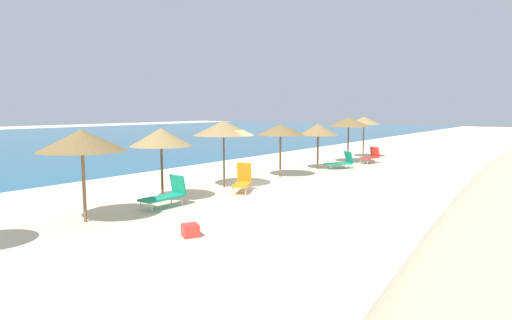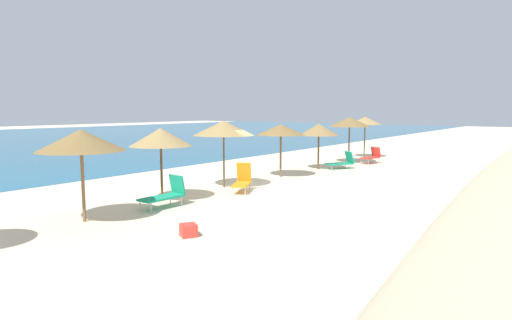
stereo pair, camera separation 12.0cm
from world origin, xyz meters
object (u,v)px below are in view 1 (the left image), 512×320
beach_umbrella_5 (280,130)px  beach_umbrella_6 (318,130)px  beach_umbrella_7 (349,122)px  lounge_chair_4 (341,162)px  lounge_chair_1 (166,194)px  beach_umbrella_3 (161,137)px  lounge_chair_2 (243,180)px  beach_umbrella_8 (364,121)px  beach_umbrella_2 (82,141)px  beach_umbrella_4 (224,128)px  lounge_chair_3 (371,156)px  cooler_box (190,230)px

beach_umbrella_5 → beach_umbrella_6: (3.63, -0.15, -0.12)m
beach_umbrella_5 → beach_umbrella_7: size_ratio=0.91×
beach_umbrella_6 → lounge_chair_4: bearing=-47.6°
beach_umbrella_5 → lounge_chair_1: (-8.09, -0.62, -1.90)m
beach_umbrella_3 → lounge_chair_1: (-0.62, -0.89, -1.90)m
beach_umbrella_5 → lounge_chair_2: 4.79m
beach_umbrella_7 → beach_umbrella_8: (3.59, 0.49, -0.01)m
beach_umbrella_2 → beach_umbrella_4: bearing=3.8°
beach_umbrella_2 → beach_umbrella_3: beach_umbrella_2 is taller
beach_umbrella_4 → beach_umbrella_5: 4.00m
beach_umbrella_4 → lounge_chair_1: size_ratio=1.77×
lounge_chair_1 → lounge_chair_3: (16.01, -0.95, 0.01)m
beach_umbrella_8 → lounge_chair_3: beach_umbrella_8 is taller
beach_umbrella_3 → lounge_chair_3: bearing=-6.8°
beach_umbrella_8 → lounge_chair_1: beach_umbrella_8 is taller
beach_umbrella_4 → lounge_chair_2: beach_umbrella_4 is taller
beach_umbrella_2 → lounge_chair_4: 15.62m
lounge_chair_3 → cooler_box: (-18.03, -2.22, -0.29)m
cooler_box → beach_umbrella_4: bearing=33.6°
beach_umbrella_5 → beach_umbrella_4: bearing=175.9°
beach_umbrella_5 → cooler_box: 11.01m
beach_umbrella_8 → lounge_chair_2: bearing=-175.6°
beach_umbrella_2 → lounge_chair_4: size_ratio=1.64×
beach_umbrella_2 → beach_umbrella_8: bearing=0.9°
beach_umbrella_2 → beach_umbrella_6: size_ratio=1.08×
lounge_chair_2 → cooler_box: lounge_chair_2 is taller
lounge_chair_1 → lounge_chair_3: size_ratio=1.06×
beach_umbrella_6 → lounge_chair_3: size_ratio=1.67×
beach_umbrella_5 → beach_umbrella_8: (10.87, 0.18, 0.22)m
beach_umbrella_2 → lounge_chair_4: beach_umbrella_2 is taller
beach_umbrella_6 → lounge_chair_2: 8.16m
lounge_chair_3 → cooler_box: lounge_chair_3 is taller
beach_umbrella_7 → lounge_chair_4: bearing=-162.8°
beach_umbrella_4 → lounge_chair_2: 2.46m
beach_umbrella_5 → beach_umbrella_8: beach_umbrella_8 is taller
lounge_chair_1 → beach_umbrella_3: bearing=-33.9°
beach_umbrella_3 → beach_umbrella_7: 14.78m
beach_umbrella_7 → lounge_chair_3: (0.63, -1.26, -2.12)m
lounge_chair_4 → beach_umbrella_7: bearing=-41.2°
beach_umbrella_3 → lounge_chair_2: size_ratio=1.85×
lounge_chair_2 → lounge_chair_3: (12.22, -0.58, -0.03)m
beach_umbrella_5 → beach_umbrella_6: bearing=-2.3°
beach_umbrella_8 → lounge_chair_3: bearing=-149.5°
lounge_chair_4 → cooler_box: bearing=131.7°
lounge_chair_1 → cooler_box: (-2.02, -3.16, -0.29)m
beach_umbrella_3 → lounge_chair_4: beach_umbrella_3 is taller
lounge_chair_4 → beach_umbrella_3: bearing=114.8°
lounge_chair_3 → lounge_chair_4: bearing=93.7°
beach_umbrella_3 → lounge_chair_3: (15.39, -1.84, -1.89)m
lounge_chair_4 → lounge_chair_1: bearing=119.2°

